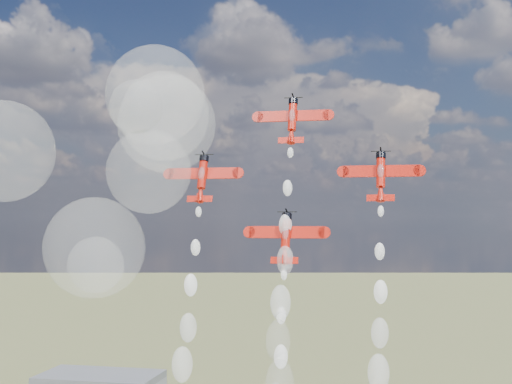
{
  "coord_description": "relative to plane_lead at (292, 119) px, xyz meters",
  "views": [
    {
      "loc": [
        7.74,
        -103.59,
        79.77
      ],
      "look_at": [
        -18.54,
        20.55,
        84.06
      ],
      "focal_mm": 50.0,
      "sensor_mm": 36.0,
      "label": 1
    }
  ],
  "objects": [
    {
      "name": "plane_lead",
      "position": [
        0.0,
        0.0,
        0.0
      ],
      "size": [
        13.07,
        5.61,
        9.02
      ],
      "rotation": [
        1.24,
        0.0,
        0.0
      ],
      "color": "red",
      "rests_on": "ground"
    },
    {
      "name": "plane_left",
      "position": [
        -15.97,
        -3.66,
        -10.56
      ],
      "size": [
        13.07,
        5.61,
        9.02
      ],
      "rotation": [
        1.24,
        0.0,
        0.0
      ],
      "color": "red",
      "rests_on": "ground"
    },
    {
      "name": "drifted_smoke_cloud",
      "position": [
        -45.05,
        1.05,
        -9.2
      ],
      "size": [
        68.8,
        42.18,
        55.12
      ],
      "color": "white",
      "rests_on": "ground"
    },
    {
      "name": "plane_slot",
      "position": [
        0.0,
        -7.31,
        -21.13
      ],
      "size": [
        13.07,
        5.61,
        9.02
      ],
      "rotation": [
        1.24,
        0.0,
        0.0
      ],
      "color": "red",
      "rests_on": "ground"
    },
    {
      "name": "plane_right",
      "position": [
        15.97,
        -3.66,
        -10.56
      ],
      "size": [
        13.07,
        5.61,
        9.02
      ],
      "rotation": [
        1.24,
        0.0,
        0.0
      ],
      "color": "red",
      "rests_on": "ground"
    },
    {
      "name": "smoke_trail_lead",
      "position": [
        0.21,
        -14.36,
        -42.01
      ],
      "size": [
        5.37,
        18.22,
        48.03
      ],
      "color": "white",
      "rests_on": "plane_lead"
    }
  ]
}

